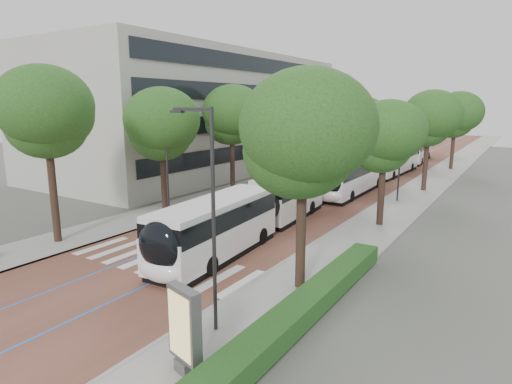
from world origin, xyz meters
TOP-DOWN VIEW (x-y plane):
  - ground at (0.00, 0.00)m, footprint 160.00×160.00m
  - road at (0.00, 40.00)m, footprint 11.00×140.00m
  - sidewalk_left at (-7.50, 40.00)m, footprint 4.00×140.00m
  - sidewalk_right at (7.50, 40.00)m, footprint 4.00×140.00m
  - kerb_left at (-5.60, 40.00)m, footprint 0.20×140.00m
  - kerb_right at (5.60, 40.00)m, footprint 0.20×140.00m
  - zebra_crossing at (0.20, 1.00)m, footprint 10.55×3.60m
  - lane_line_left at (-1.60, 40.00)m, footprint 0.12×126.00m
  - lane_line_right at (1.60, 40.00)m, footprint 0.12×126.00m
  - office_building at (-19.47, 28.00)m, footprint 18.11×40.00m
  - hedge at (9.10, 0.00)m, footprint 1.20×14.00m
  - streetlight_near at (6.62, -3.00)m, footprint 1.82×0.20m
  - streetlight_far at (6.62, 22.00)m, footprint 1.82×0.20m
  - lamp_post_left at (-6.10, 8.00)m, footprint 0.14×0.14m
  - trees_left at (-7.50, 27.53)m, footprint 6.13×60.74m
  - trees_right at (7.70, 23.25)m, footprint 5.90×47.80m
  - lead_bus at (1.77, 7.03)m, footprint 3.86×18.53m
  - bus_queued_0 at (2.31, 23.10)m, footprint 2.61×12.41m
  - bus_queued_1 at (2.49, 35.96)m, footprint 2.96×12.48m
  - bus_queued_2 at (2.26, 49.45)m, footprint 3.35×12.54m
  - ad_panel at (7.59, -5.50)m, footprint 1.37×0.69m

SIDE VIEW (x-z plane):
  - ground at x=0.00m, z-range 0.00..0.00m
  - road at x=0.00m, z-range 0.00..0.02m
  - lane_line_left at x=-1.60m, z-range 0.02..0.03m
  - lane_line_right at x=1.60m, z-range 0.02..0.03m
  - zebra_crossing at x=0.20m, z-range 0.02..0.03m
  - sidewalk_left at x=-7.50m, z-range 0.00..0.12m
  - sidewalk_right at x=7.50m, z-range 0.00..0.12m
  - kerb_left at x=-5.60m, z-range -0.01..0.13m
  - kerb_right at x=5.60m, z-range -0.01..0.13m
  - hedge at x=9.10m, z-range 0.12..0.92m
  - ad_panel at x=7.59m, z-range 0.19..2.94m
  - bus_queued_0 at x=2.31m, z-range 0.02..3.22m
  - bus_queued_1 at x=2.49m, z-range 0.02..3.22m
  - bus_queued_2 at x=2.26m, z-range 0.02..3.22m
  - lead_bus at x=1.77m, z-range 0.03..3.23m
  - lamp_post_left at x=-6.10m, z-range 0.12..8.12m
  - streetlight_near at x=6.62m, z-range 0.82..8.82m
  - streetlight_far at x=6.62m, z-range 0.82..8.82m
  - trees_right at x=7.70m, z-range 1.91..11.03m
  - trees_left at x=-7.50m, z-range 1.91..11.68m
  - office_building at x=-19.47m, z-range 0.00..14.00m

